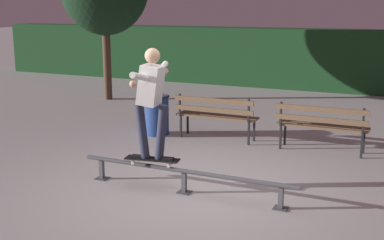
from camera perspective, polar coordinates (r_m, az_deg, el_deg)
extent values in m
plane|color=#ADAAA8|center=(7.17, -0.65, -8.01)|extent=(90.00, 90.00, 0.00)
cube|color=#193D1E|center=(16.26, 14.60, 6.62)|extent=(24.00, 1.20, 1.86)
cylinder|color=#47474C|center=(7.01, -0.90, -5.78)|extent=(3.23, 0.06, 0.06)
cube|color=#47474C|center=(7.73, -10.13, -5.54)|extent=(0.06, 0.06, 0.28)
cube|color=#47474C|center=(7.77, -10.09, -6.50)|extent=(0.18, 0.18, 0.01)
cube|color=#47474C|center=(7.06, -0.89, -7.10)|extent=(0.06, 0.06, 0.28)
cube|color=#47474C|center=(7.11, -0.89, -8.13)|extent=(0.18, 0.18, 0.01)
cube|color=#47474C|center=(6.62, 9.99, -8.69)|extent=(0.06, 0.06, 0.28)
cube|color=#47474C|center=(6.67, 9.94, -9.77)|extent=(0.18, 0.18, 0.01)
cube|color=black|center=(7.20, -4.51, -4.41)|extent=(0.80, 0.33, 0.02)
cube|color=black|center=(7.19, -4.51, -4.33)|extent=(0.79, 0.32, 0.00)
cube|color=#9E9EA3|center=(7.12, -2.48, -4.72)|extent=(0.08, 0.18, 0.02)
cube|color=#9E9EA3|center=(7.29, -6.48, -4.37)|extent=(0.08, 0.18, 0.02)
cylinder|color=beige|center=(7.06, -2.68, -5.17)|extent=(0.06, 0.04, 0.05)
cylinder|color=beige|center=(7.20, -2.29, -4.80)|extent=(0.06, 0.04, 0.05)
cylinder|color=beige|center=(7.23, -6.70, -4.81)|extent=(0.06, 0.04, 0.05)
cylinder|color=beige|center=(7.37, -6.25, -4.45)|extent=(0.06, 0.04, 0.05)
cube|color=black|center=(7.13, -3.14, -4.34)|extent=(0.27, 0.14, 0.03)
cube|color=black|center=(7.25, -5.86, -4.11)|extent=(0.27, 0.14, 0.03)
cylinder|color=#282D42|center=(7.05, -3.49, -1.39)|extent=(0.22, 0.16, 0.79)
cylinder|color=#282D42|center=(7.14, -5.62, -1.25)|extent=(0.22, 0.16, 0.79)
cube|color=silver|center=(6.96, -4.66, 3.96)|extent=(0.39, 0.41, 0.57)
cylinder|color=silver|center=(6.58, -5.79, 4.84)|extent=(0.19, 0.61, 0.21)
cylinder|color=silver|center=(7.29, -3.68, 5.64)|extent=(0.19, 0.61, 0.21)
sphere|color=tan|center=(6.33, -6.67, 4.05)|extent=(0.09, 0.09, 0.09)
sphere|color=tan|center=(7.56, -3.00, 5.52)|extent=(0.09, 0.09, 0.09)
sphere|color=tan|center=(6.90, -4.48, 7.23)|extent=(0.21, 0.21, 0.21)
cube|color=black|center=(9.76, 7.01, -1.12)|extent=(0.04, 0.04, 0.44)
cube|color=black|center=(9.47, 6.42, -1.54)|extent=(0.04, 0.04, 0.44)
cube|color=black|center=(9.33, 6.41, 1.03)|extent=(0.04, 0.04, 0.44)
cube|color=black|center=(10.26, -0.49, -0.34)|extent=(0.04, 0.04, 0.44)
cube|color=black|center=(9.98, -1.27, -0.72)|extent=(0.04, 0.04, 0.44)
cube|color=black|center=(9.85, -1.38, 1.72)|extent=(0.04, 0.04, 0.44)
cube|color=brown|center=(9.92, 3.14, 0.59)|extent=(1.60, 0.10, 0.04)
cube|color=brown|center=(9.79, 2.84, 0.44)|extent=(1.60, 0.10, 0.04)
cube|color=brown|center=(9.67, 2.53, 0.28)|extent=(1.60, 0.10, 0.04)
cube|color=brown|center=(9.57, 2.38, 1.14)|extent=(1.60, 0.04, 0.09)
cube|color=brown|center=(9.54, 2.39, 2.20)|extent=(1.60, 0.04, 0.09)
cube|color=black|center=(9.37, 18.81, -2.30)|extent=(0.04, 0.04, 0.44)
cube|color=black|center=(9.06, 18.59, -2.78)|extent=(0.04, 0.04, 0.44)
cube|color=black|center=(8.92, 18.76, -0.12)|extent=(0.04, 0.04, 0.44)
cube|color=black|center=(9.60, 10.45, -1.47)|extent=(0.04, 0.04, 0.44)
cube|color=black|center=(9.30, 9.95, -1.92)|extent=(0.04, 0.04, 0.44)
cube|color=black|center=(9.16, 9.99, 0.69)|extent=(0.04, 0.04, 0.44)
cube|color=brown|center=(9.38, 14.64, -0.51)|extent=(1.60, 0.10, 0.04)
cube|color=brown|center=(9.25, 14.48, -0.69)|extent=(1.60, 0.10, 0.04)
cube|color=brown|center=(9.12, 14.32, -0.87)|extent=(1.60, 0.10, 0.04)
cube|color=brown|center=(9.01, 14.29, 0.03)|extent=(1.60, 0.04, 0.09)
cube|color=brown|center=(8.98, 14.35, 1.15)|extent=(1.60, 0.04, 0.09)
cylinder|color=#4C3828|center=(14.21, -9.55, 6.44)|extent=(0.22, 0.22, 2.06)
cylinder|color=navy|center=(10.19, -3.98, 0.51)|extent=(0.48, 0.48, 0.78)
torus|color=black|center=(10.12, -4.02, 2.67)|extent=(0.52, 0.52, 0.04)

